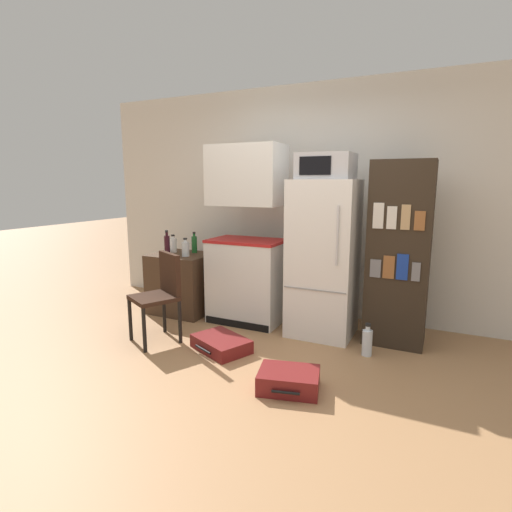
% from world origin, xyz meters
% --- Properties ---
extents(ground_plane, '(24.00, 24.00, 0.00)m').
position_xyz_m(ground_plane, '(0.00, 0.00, 0.00)').
color(ground_plane, '#A3754C').
extents(wall_back, '(6.40, 0.10, 2.67)m').
position_xyz_m(wall_back, '(0.20, 2.00, 1.33)').
color(wall_back, silver).
rests_on(wall_back, ground_plane).
extents(side_table, '(0.70, 0.60, 0.72)m').
position_xyz_m(side_table, '(-1.54, 1.30, 0.36)').
color(side_table, '#422D1E').
rests_on(side_table, ground_plane).
extents(kitchen_hutch, '(0.82, 0.53, 1.96)m').
position_xyz_m(kitchen_hutch, '(-0.69, 1.34, 0.90)').
color(kitchen_hutch, silver).
rests_on(kitchen_hutch, ground_plane).
extents(refrigerator, '(0.65, 0.59, 1.59)m').
position_xyz_m(refrigerator, '(0.20, 1.32, 0.80)').
color(refrigerator, white).
rests_on(refrigerator, ground_plane).
extents(microwave, '(0.53, 0.43, 0.25)m').
position_xyz_m(microwave, '(0.20, 1.32, 1.72)').
color(microwave, '#B7B7BC').
rests_on(microwave, refrigerator).
extents(bookshelf, '(0.56, 0.40, 1.77)m').
position_xyz_m(bookshelf, '(0.91, 1.40, 0.88)').
color(bookshelf, '#2D2319').
rests_on(bookshelf, ground_plane).
extents(bottle_green_tall, '(0.07, 0.07, 0.26)m').
position_xyz_m(bottle_green_tall, '(-1.46, 1.44, 0.82)').
color(bottle_green_tall, '#1E6028').
rests_on(bottle_green_tall, side_table).
extents(bottle_wine_dark, '(0.07, 0.07, 0.30)m').
position_xyz_m(bottle_wine_dark, '(-1.62, 1.12, 0.84)').
color(bottle_wine_dark, black).
rests_on(bottle_wine_dark, side_table).
extents(bottle_milk_white, '(0.09, 0.09, 0.22)m').
position_xyz_m(bottle_milk_white, '(-1.71, 1.36, 0.81)').
color(bottle_milk_white, white).
rests_on(bottle_milk_white, side_table).
extents(bottle_clear_short, '(0.09, 0.09, 0.21)m').
position_xyz_m(bottle_clear_short, '(-1.41, 1.20, 0.81)').
color(bottle_clear_short, silver).
rests_on(bottle_clear_short, side_table).
extents(bowl, '(0.13, 0.13, 0.04)m').
position_xyz_m(bowl, '(-1.72, 1.20, 0.73)').
color(bowl, silver).
rests_on(bowl, side_table).
extents(chair, '(0.54, 0.54, 0.88)m').
position_xyz_m(chair, '(-1.19, 0.47, 0.52)').
color(chair, black).
rests_on(chair, ground_plane).
extents(suitcase_large_flat, '(0.52, 0.43, 0.15)m').
position_xyz_m(suitcase_large_flat, '(0.31, 0.08, 0.08)').
color(suitcase_large_flat, maroon).
rests_on(suitcase_large_flat, ground_plane).
extents(suitcase_small_flat, '(0.63, 0.55, 0.12)m').
position_xyz_m(suitcase_small_flat, '(-0.53, 0.49, 0.06)').
color(suitcase_small_flat, maroon).
rests_on(suitcase_small_flat, ground_plane).
extents(water_bottle_front, '(0.09, 0.09, 0.31)m').
position_xyz_m(water_bottle_front, '(0.73, 0.97, 0.13)').
color(water_bottle_front, silver).
rests_on(water_bottle_front, ground_plane).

